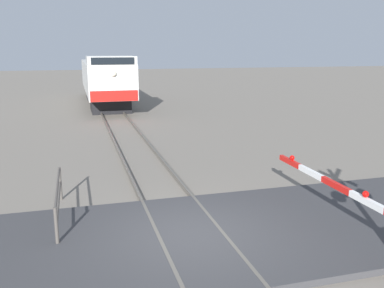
# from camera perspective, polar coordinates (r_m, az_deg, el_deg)

# --- Properties ---
(ground_plane) EXTENTS (160.00, 160.00, 0.00)m
(ground_plane) POSITION_cam_1_polar(r_m,az_deg,el_deg) (9.62, -0.10, -13.01)
(ground_plane) COLOR slate
(rail_track_left) EXTENTS (0.08, 80.00, 0.15)m
(rail_track_left) POSITION_cam_1_polar(r_m,az_deg,el_deg) (9.44, -4.42, -13.09)
(rail_track_left) COLOR #59544C
(rail_track_left) RESTS_ON ground_plane
(rail_track_right) EXTENTS (0.08, 80.00, 0.15)m
(rail_track_right) POSITION_cam_1_polar(r_m,az_deg,el_deg) (9.79, 4.04, -12.09)
(rail_track_right) COLOR #59544C
(rail_track_right) RESTS_ON ground_plane
(road_surface) EXTENTS (36.00, 4.83, 0.14)m
(road_surface) POSITION_cam_1_polar(r_m,az_deg,el_deg) (9.59, -0.10, -12.63)
(road_surface) COLOR #38383A
(road_surface) RESTS_ON ground_plane
(locomotive) EXTENTS (3.00, 14.96, 3.74)m
(locomotive) POSITION_cam_1_polar(r_m,az_deg,el_deg) (32.92, -11.80, 8.71)
(locomotive) COLOR black
(locomotive) RESTS_ON ground_plane
(guard_railing) EXTENTS (0.08, 3.23, 0.95)m
(guard_railing) POSITION_cam_1_polar(r_m,az_deg,el_deg) (10.89, -17.79, -6.89)
(guard_railing) COLOR #4C4742
(guard_railing) RESTS_ON ground_plane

